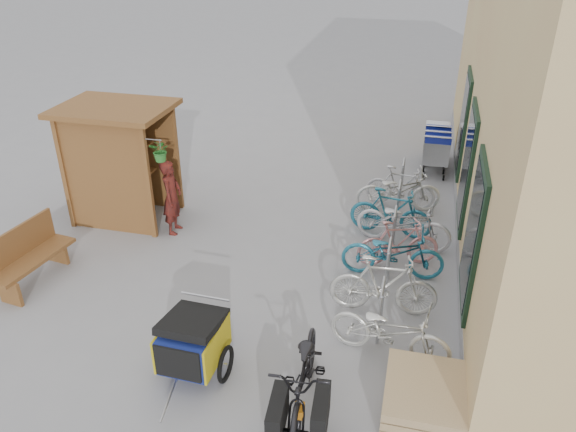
% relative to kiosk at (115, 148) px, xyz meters
% --- Properties ---
extents(ground, '(80.00, 80.00, 0.00)m').
position_rel_kiosk_xyz_m(ground, '(3.28, -2.47, -1.55)').
color(ground, gray).
extents(kiosk, '(2.49, 1.65, 2.40)m').
position_rel_kiosk_xyz_m(kiosk, '(0.00, 0.00, 0.00)').
color(kiosk, brown).
rests_on(kiosk, ground).
extents(bike_rack, '(0.05, 5.35, 0.86)m').
position_rel_kiosk_xyz_m(bike_rack, '(5.58, -0.07, -1.04)').
color(bike_rack, '#A5A8AD').
rests_on(bike_rack, ground).
extents(pallet_stack, '(1.00, 1.20, 0.40)m').
position_rel_kiosk_xyz_m(pallet_stack, '(6.28, -3.87, -1.34)').
color(pallet_stack, tan).
rests_on(pallet_stack, ground).
extents(bench, '(0.71, 1.67, 1.03)m').
position_rel_kiosk_xyz_m(bench, '(-0.41, -2.55, -1.03)').
color(bench, brown).
rests_on(bench, ground).
extents(shopping_carts, '(0.64, 1.76, 1.14)m').
position_rel_kiosk_xyz_m(shopping_carts, '(6.28, 4.25, -0.89)').
color(shopping_carts, silver).
rests_on(shopping_carts, ground).
extents(child_trailer, '(1.00, 1.67, 0.98)m').
position_rel_kiosk_xyz_m(child_trailer, '(3.18, -3.92, -1.01)').
color(child_trailer, navy).
rests_on(child_trailer, ground).
extents(cargo_bike, '(0.87, 2.07, 1.06)m').
position_rel_kiosk_xyz_m(cargo_bike, '(4.80, -4.25, -1.03)').
color(cargo_bike, black).
rests_on(cargo_bike, ground).
extents(person_kiosk, '(0.41, 0.59, 1.52)m').
position_rel_kiosk_xyz_m(person_kiosk, '(1.28, -0.33, -0.79)').
color(person_kiosk, maroon).
rests_on(person_kiosk, ground).
extents(bike_0, '(1.84, 0.93, 0.92)m').
position_rel_kiosk_xyz_m(bike_0, '(5.76, -2.97, -1.09)').
color(bike_0, silver).
rests_on(bike_0, ground).
extents(bike_1, '(1.72, 0.58, 1.02)m').
position_rel_kiosk_xyz_m(bike_1, '(5.56, -1.95, -1.04)').
color(bike_1, silver).
rests_on(bike_1, ground).
extents(bike_2, '(1.80, 0.73, 0.93)m').
position_rel_kiosk_xyz_m(bike_2, '(5.62, -0.87, -1.09)').
color(bike_2, '#216C87').
rests_on(bike_2, ground).
extents(bike_3, '(1.54, 0.86, 0.89)m').
position_rel_kiosk_xyz_m(bike_3, '(5.69, -0.49, -1.11)').
color(bike_3, pink).
rests_on(bike_3, ground).
extents(bike_4, '(1.93, 1.01, 0.97)m').
position_rel_kiosk_xyz_m(bike_4, '(5.74, 0.25, -1.07)').
color(bike_4, silver).
rests_on(bike_4, ground).
extents(bike_5, '(1.67, 0.66, 0.98)m').
position_rel_kiosk_xyz_m(bike_5, '(5.47, 0.58, -1.06)').
color(bike_5, '#216C87').
rests_on(bike_5, ground).
extents(bike_6, '(1.89, 1.04, 0.94)m').
position_rel_kiosk_xyz_m(bike_6, '(5.54, 1.65, -1.08)').
color(bike_6, silver).
rests_on(bike_6, ground).
extents(bike_7, '(1.56, 0.62, 0.91)m').
position_rel_kiosk_xyz_m(bike_7, '(5.57, 1.89, -1.10)').
color(bike_7, silver).
rests_on(bike_7, ground).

